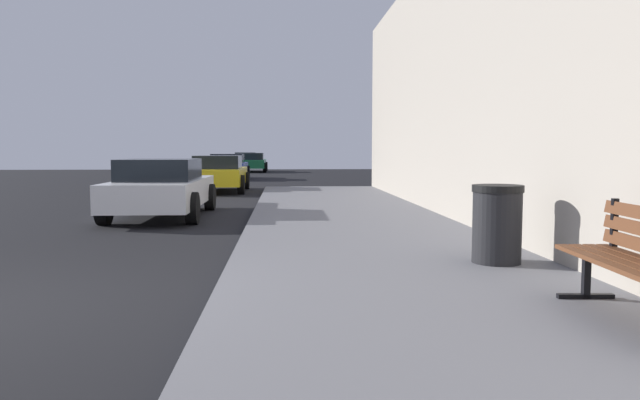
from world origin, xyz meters
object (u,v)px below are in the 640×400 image
at_px(car_blue, 228,166).
at_px(car_black, 246,160).
at_px(car_white, 162,188).
at_px(trash_bin, 497,224).
at_px(car_yellow, 219,173).
at_px(car_green, 252,162).

bearing_deg(car_blue, car_black, 90.90).
bearing_deg(car_white, trash_bin, -51.19).
relative_size(car_white, car_yellow, 1.07).
relative_size(car_yellow, car_blue, 1.01).
bearing_deg(car_black, car_blue, -89.10).
height_order(car_white, car_black, same).
distance_m(car_blue, car_green, 9.91).
bearing_deg(car_black, car_green, -83.84).
distance_m(car_yellow, car_blue, 9.21).
distance_m(car_white, car_green, 27.05).
relative_size(trash_bin, car_green, 0.21).
relative_size(trash_bin, car_white, 0.21).
xyz_separation_m(trash_bin, car_green, (-4.65, 33.42, 0.04)).
relative_size(car_yellow, car_black, 0.90).
xyz_separation_m(trash_bin, car_white, (-5.13, 6.38, 0.04)).
xyz_separation_m(car_blue, car_green, (0.63, 9.89, 0.00)).
bearing_deg(car_white, car_black, 90.71).
bearing_deg(car_green, car_blue, -93.67).
bearing_deg(trash_bin, car_white, 128.81).
xyz_separation_m(car_white, car_blue, (-0.15, 17.16, -0.00)).
xyz_separation_m(car_green, car_black, (-0.92, 8.54, 0.00)).
bearing_deg(car_blue, car_green, 86.33).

